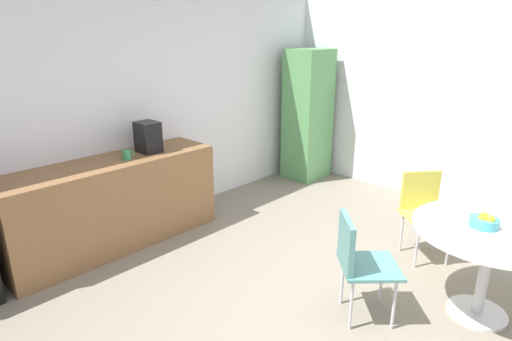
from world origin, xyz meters
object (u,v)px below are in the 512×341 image
Objects in this scene: chair_yellow at (423,204)px; coffee_maker at (148,137)px; chair_teal at (357,256)px; fruit_bowl at (484,221)px; mug_white at (127,155)px; round_table at (490,245)px; locker_cabinet at (308,115)px.

chair_yellow is 2.59× the size of coffee_maker.
chair_yellow is (1.30, 0.05, 0.00)m from chair_teal.
mug_white is (-1.17, 2.96, 0.15)m from fruit_bowl.
mug_white reaches higher than round_table.
locker_cabinet is 2.92m from mug_white.
mug_white is at bearing 179.66° from locker_cabinet.
round_table is (-1.73, -3.00, -0.32)m from locker_cabinet.
locker_cabinet reaches higher than chair_teal.
round_table is at bearing -74.03° from coffee_maker.
chair_teal is 2.41m from mug_white.
round_table is at bearing -68.76° from fruit_bowl.
locker_cabinet is at bearing -2.19° from coffee_maker.
coffee_maker reaches higher than round_table.
fruit_bowl is at bearing 111.24° from round_table.
round_table is 0.19m from fruit_bowl.
locker_cabinet is 2.25× the size of chair_teal.
locker_cabinet is at bearing 59.97° from round_table.
locker_cabinet reaches higher than mug_white.
chair_teal is at bearing -85.15° from coffee_maker.
locker_cabinet is 3.48m from round_table.
round_table is 1.34× the size of chair_teal.
mug_white is at bearing 111.55° from fruit_bowl.
mug_white is 0.40× the size of coffee_maker.
chair_teal is at bearing -177.59° from chair_yellow.
chair_yellow is at bearing -57.26° from coffee_maker.
mug_white reaches higher than chair_teal.
locker_cabinet is 9.10× the size of fruit_bowl.
round_table is 3.25m from coffee_maker.
mug_white is (-1.19, 3.02, 0.34)m from round_table.
mug_white is (-1.81, 2.26, 0.43)m from chair_yellow.
mug_white reaches higher than chair_yellow.
coffee_maker is (-0.86, 3.04, 0.27)m from fruit_bowl.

